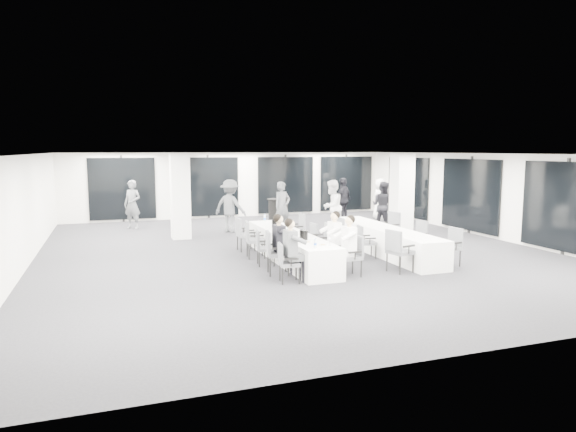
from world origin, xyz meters
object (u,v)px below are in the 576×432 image
object	(u,v)px
chair_side_left_mid	(364,240)
standing_guest_d	(343,197)
banquet_table_main	(290,247)
chair_side_left_near	(398,248)
chair_side_left_far	(344,231)
standing_guest_e	(380,196)
chair_main_right_fourth	(310,237)
ice_bucket_far	(275,224)
chair_main_left_second	(274,250)
chair_main_right_near	(353,253)
chair_main_right_second	(338,247)
standing_guest_h	(383,202)
chair_side_right_mid	(418,235)
chair_main_left_mid	(263,246)
chair_main_right_mid	(322,239)
standing_guest_c	(230,203)
chair_main_right_far	(297,228)
cocktail_table	(278,214)
chair_main_left_far	(243,232)
chair_side_right_near	(451,244)
banquet_table_side	(385,241)
chair_side_right_far	(391,226)
chair_main_left_near	(286,260)
standing_guest_a	(282,203)
ice_bucket_near	(304,235)
chair_main_left_fourth	(253,237)
standing_guest_b	(332,203)

from	to	relation	value
chair_side_left_mid	standing_guest_d	size ratio (longest dim) A/B	0.44
chair_side_left_mid	banquet_table_main	bearing A→B (deg)	-90.82
chair_side_left_near	standing_guest_d	xyz separation A→B (m)	(2.50, 8.33, 0.43)
chair_side_left_far	standing_guest_e	bearing A→B (deg)	140.68
chair_main_right_fourth	ice_bucket_far	size ratio (longest dim) A/B	3.89
chair_main_left_second	standing_guest_e	size ratio (longest dim) A/B	0.53
chair_main_right_near	chair_main_right_second	bearing A→B (deg)	-3.59
chair_side_left_near	chair_side_left_mid	size ratio (longest dim) A/B	1.16
chair_side_left_near	standing_guest_h	size ratio (longest dim) A/B	0.52
chair_side_right_mid	chair_main_left_mid	bearing A→B (deg)	81.41
chair_main_right_mid	standing_guest_c	world-z (taller)	standing_guest_c
chair_main_right_far	ice_bucket_far	bearing A→B (deg)	131.01
chair_side_left_near	cocktail_table	bearing A→B (deg)	170.37
chair_main_right_far	chair_side_left_mid	bearing A→B (deg)	-146.27
chair_main_right_fourth	standing_guest_e	size ratio (longest dim) A/B	0.45
chair_main_left_far	standing_guest_e	world-z (taller)	standing_guest_e
chair_main_left_far	chair_main_right_near	distance (m)	4.10
chair_side_left_mid	chair_side_right_near	xyz separation A→B (m)	(1.66, -1.52, 0.04)
chair_side_left_far	chair_side_left_mid	bearing A→B (deg)	-1.12
banquet_table_side	chair_side_left_near	distance (m)	2.24
chair_side_left_mid	chair_side_right_far	world-z (taller)	chair_side_right_far
chair_main_right_far	chair_side_right_far	distance (m)	2.90
cocktail_table	chair_main_right_far	bearing A→B (deg)	-98.76
chair_main_left_near	standing_guest_c	size ratio (longest dim) A/B	0.42
chair_main_left_near	standing_guest_d	size ratio (longest dim) A/B	0.43
banquet_table_main	chair_main_right_near	xyz separation A→B (m)	(0.83, -2.05, 0.17)
cocktail_table	chair_main_left_second	world-z (taller)	cocktail_table
chair_side_left_mid	standing_guest_c	size ratio (longest dim) A/B	0.42
chair_main_right_far	chair_side_right_mid	distance (m)	3.52
chair_side_right_near	chair_main_left_near	bearing A→B (deg)	84.30
chair_main_right_far	chair_side_left_near	xyz separation A→B (m)	(1.16, -3.78, 0.01)
chair_main_right_near	chair_side_right_mid	xyz separation A→B (m)	(2.84, 1.65, 0.00)
chair_main_left_second	standing_guest_a	bearing A→B (deg)	170.21
chair_side_left_near	ice_bucket_near	world-z (taller)	chair_side_left_near
chair_side_left_far	chair_side_right_mid	world-z (taller)	chair_side_left_far
chair_main_left_second	standing_guest_d	size ratio (longest dim) A/B	0.50
chair_main_left_fourth	chair_main_right_second	xyz separation A→B (m)	(1.67, -1.90, -0.04)
chair_side_right_near	chair_side_left_near	bearing A→B (deg)	88.34
chair_main_right_far	chair_side_left_mid	size ratio (longest dim) A/B	1.15
cocktail_table	chair_side_left_mid	distance (m)	5.62
chair_main_left_fourth	chair_main_right_second	bearing A→B (deg)	48.92
chair_side_right_mid	chair_side_left_mid	bearing A→B (deg)	81.67
standing_guest_d	banquet_table_main	bearing A→B (deg)	17.46
chair_main_left_near	banquet_table_main	bearing A→B (deg)	167.59
chair_main_left_fourth	standing_guest_c	size ratio (longest dim) A/B	0.47
chair_side_right_mid	standing_guest_h	size ratio (longest dim) A/B	0.47
chair_side_right_near	chair_side_right_far	distance (m)	2.98
chair_main_left_far	chair_main_right_far	xyz separation A→B (m)	(1.67, -0.01, 0.04)
chair_side_right_mid	chair_side_right_far	size ratio (longest dim) A/B	0.93
standing_guest_b	standing_guest_e	size ratio (longest dim) A/B	1.08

